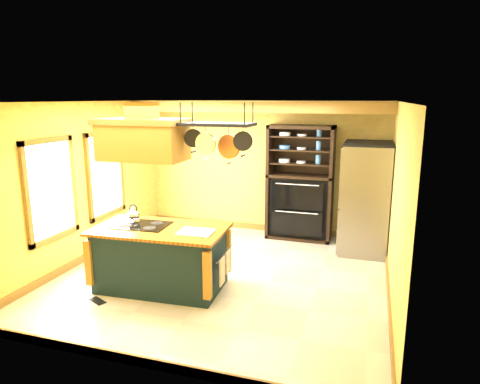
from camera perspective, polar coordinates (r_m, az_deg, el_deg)
The scene contains 15 objects.
floor at distance 6.93m, azimuth -2.24°, elevation -11.02°, with size 5.00×5.00×0.00m, color beige.
ceiling at distance 6.35m, azimuth -2.45°, elevation 11.92°, with size 5.00×5.00×0.00m, color white.
wall_back at distance 8.86m, azimuth 3.11°, elevation 3.30°, with size 5.00×0.02×2.70m, color gold.
wall_front at distance 4.32m, azimuth -13.62°, elevation -6.93°, with size 5.00×0.02×2.70m, color gold.
wall_left at distance 7.70m, azimuth -20.14°, elevation 1.16°, with size 0.02×5.00×2.70m, color gold.
wall_right at distance 6.15m, azimuth 20.17°, elevation -1.55°, with size 0.02×5.00×2.70m, color gold.
ceiling_beam at distance 7.97m, azimuth 1.77°, elevation 11.25°, with size 5.00×0.15×0.20m, color olive.
window_near at distance 7.07m, azimuth -23.85°, elevation 0.30°, with size 0.06×1.06×1.56m.
window_far at distance 8.15m, azimuth -17.44°, elevation 2.29°, with size 0.06×1.06×1.56m.
kitchen_island at distance 6.45m, azimuth -10.49°, elevation -8.56°, with size 1.96×1.16×1.11m.
range_hood at distance 6.15m, azimuth -12.79°, elevation 7.15°, with size 1.25×0.71×0.80m.
pot_rack at distance 5.67m, azimuth -3.02°, elevation 8.09°, with size 1.02×0.48×0.74m.
refrigerator at distance 8.01m, azimuth 16.27°, elevation -1.05°, with size 0.85×1.00×1.96m.
hutch at distance 8.55m, azimuth 7.99°, elevation -0.40°, with size 1.27×0.58×2.25m.
floor_register at distance 6.43m, azimuth -18.46°, elevation -13.60°, with size 0.28×0.12×0.01m, color black.
Camera 1 is at (2.15, -5.98, 2.76)m, focal length 32.00 mm.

